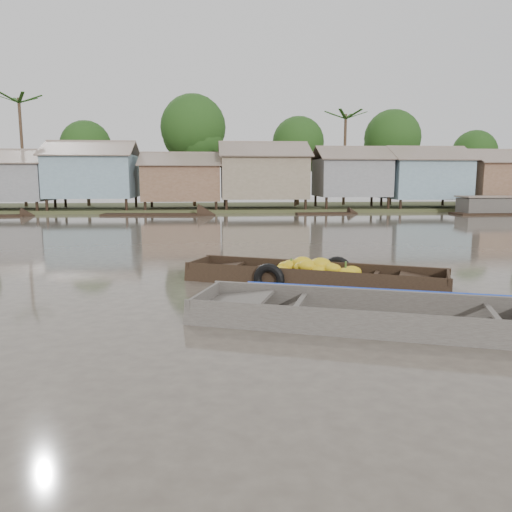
{
  "coord_description": "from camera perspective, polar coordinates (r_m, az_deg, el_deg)",
  "views": [
    {
      "loc": [
        -1.38,
        -9.73,
        2.55
      ],
      "look_at": [
        -0.43,
        1.45,
        0.8
      ],
      "focal_mm": 35.0,
      "sensor_mm": 36.0,
      "label": 1
    }
  ],
  "objects": [
    {
      "name": "banana_boat",
      "position": [
        12.28,
        6.28,
        -2.27
      ],
      "size": [
        6.36,
        3.97,
        0.86
      ],
      "rotation": [
        0.0,
        0.0,
        -0.42
      ],
      "color": "black",
      "rests_on": "ground"
    },
    {
      "name": "ground",
      "position": [
        10.16,
        3.15,
        -5.7
      ],
      "size": [
        120.0,
        120.0,
        0.0
      ],
      "primitive_type": "plane",
      "color": "#4B4139",
      "rests_on": "ground"
    },
    {
      "name": "viewer_boat",
      "position": [
        9.16,
        15.31,
        -7.29
      ],
      "size": [
        7.32,
        4.11,
        0.57
      ],
      "rotation": [
        0.0,
        0.0,
        -0.34
      ],
      "color": "#423D38",
      "rests_on": "ground"
    },
    {
      "name": "distant_boats",
      "position": [
        36.99,
        18.65,
        4.78
      ],
      "size": [
        44.85,
        14.33,
        1.38
      ],
      "color": "black",
      "rests_on": "ground"
    },
    {
      "name": "riverbank",
      "position": [
        41.83,
        1.24,
        9.57
      ],
      "size": [
        120.0,
        12.47,
        10.22
      ],
      "color": "#384723",
      "rests_on": "ground"
    }
  ]
}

